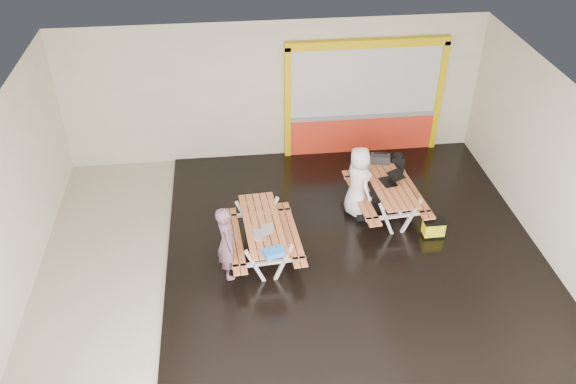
{
  "coord_description": "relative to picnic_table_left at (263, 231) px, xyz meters",
  "views": [
    {
      "loc": [
        -1.11,
        -8.99,
        7.95
      ],
      "look_at": [
        0.0,
        0.9,
        1.0
      ],
      "focal_mm": 37.27,
      "sensor_mm": 36.0,
      "label": 1
    }
  ],
  "objects": [
    {
      "name": "deck",
      "position": [
        1.83,
        -0.16,
        -0.6
      ],
      "size": [
        7.5,
        7.98,
        0.05
      ],
      "primitive_type": "cube",
      "color": "black",
      "rests_on": "room"
    },
    {
      "name": "blue_pouch",
      "position": [
        0.13,
        -0.94,
        0.24
      ],
      "size": [
        0.41,
        0.34,
        0.1
      ],
      "primitive_type": "cube",
      "rotation": [
        0.0,
        0.0,
        0.29
      ],
      "color": "blue",
      "rests_on": "picnic_table_left"
    },
    {
      "name": "laptop_right",
      "position": [
        2.83,
        1.1,
        0.27
      ],
      "size": [
        0.52,
        0.47,
        0.19
      ],
      "color": "black",
      "rests_on": "picnic_table_right"
    },
    {
      "name": "backpack",
      "position": [
        3.18,
        1.91,
        0.14
      ],
      "size": [
        0.31,
        0.21,
        0.5
      ],
      "color": "black",
      "rests_on": "picnic_table_right"
    },
    {
      "name": "room",
      "position": [
        0.58,
        -0.16,
        1.13
      ],
      "size": [
        10.02,
        8.02,
        3.52
      ],
      "color": "beige",
      "rests_on": "ground"
    },
    {
      "name": "laptop_left",
      "position": [
        -0.03,
        -0.35,
        0.24
      ],
      "size": [
        0.38,
        0.34,
        0.16
      ],
      "color": "silver",
      "rests_on": "picnic_table_left"
    },
    {
      "name": "picnic_table_left",
      "position": [
        0.0,
        0.0,
        0.0
      ],
      "size": [
        1.53,
        2.14,
        0.82
      ],
      "color": "#D5733D",
      "rests_on": "deck"
    },
    {
      "name": "toolbox",
      "position": [
        2.78,
        1.89,
        0.31
      ],
      "size": [
        0.46,
        0.3,
        0.25
      ],
      "color": "black",
      "rests_on": "picnic_table_right"
    },
    {
      "name": "person_right",
      "position": [
        2.13,
        1.14,
        0.25
      ],
      "size": [
        0.73,
        0.91,
        1.62
      ],
      "primitive_type": "imported",
      "rotation": [
        0.0,
        0.0,
        1.88
      ],
      "color": "white",
      "rests_on": "deck"
    },
    {
      "name": "picnic_table_right",
      "position": [
        2.77,
        1.15,
        0.01
      ],
      "size": [
        1.59,
        2.21,
        0.84
      ],
      "color": "#D5733D",
      "rests_on": "deck"
    },
    {
      "name": "dark_case",
      "position": [
        2.29,
        0.98,
        -0.5
      ],
      "size": [
        0.43,
        0.33,
        0.16
      ],
      "primitive_type": "cube",
      "rotation": [
        0.0,
        0.0,
        -0.03
      ],
      "color": "black",
      "rests_on": "deck"
    },
    {
      "name": "person_left",
      "position": [
        -0.71,
        -0.55,
        0.23
      ],
      "size": [
        0.46,
        0.62,
        1.56
      ],
      "primitive_type": "imported",
      "rotation": [
        0.0,
        0.0,
        1.74
      ],
      "color": "#6A465C",
      "rests_on": "deck"
    },
    {
      "name": "kiosk",
      "position": [
        2.78,
        3.77,
        0.82
      ],
      "size": [
        3.88,
        0.16,
        3.0
      ],
      "color": "red",
      "rests_on": "room"
    },
    {
      "name": "fluke_bag",
      "position": [
        3.56,
        0.18,
        -0.39
      ],
      "size": [
        0.45,
        0.29,
        0.38
      ],
      "color": "black",
      "rests_on": "deck"
    }
  ]
}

